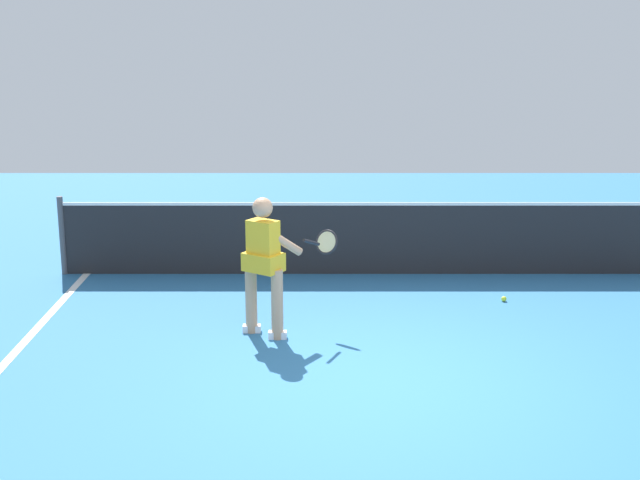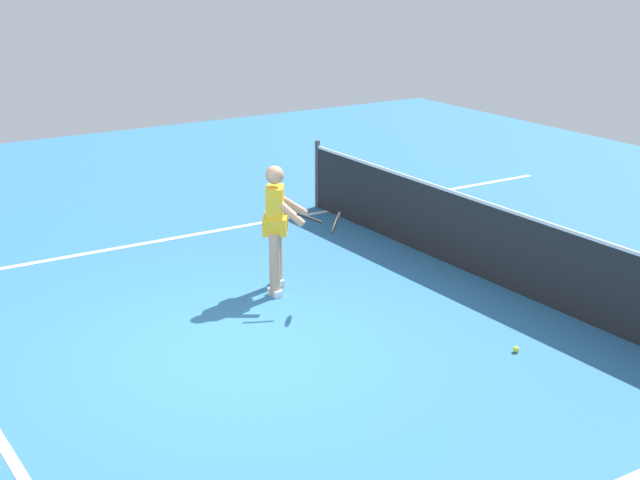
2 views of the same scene
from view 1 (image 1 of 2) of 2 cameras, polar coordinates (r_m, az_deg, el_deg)
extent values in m
plane|color=teal|center=(8.60, 4.31, -9.20)|extent=(23.63, 23.63, 0.00)
cylinder|color=#4C4C51|center=(12.45, -16.45, 0.27)|extent=(0.08, 0.08, 1.08)
cube|color=#232326|center=(11.98, 3.00, 0.01)|extent=(8.22, 0.02, 0.96)
cube|color=white|center=(11.87, 3.03, 2.34)|extent=(8.22, 0.02, 0.04)
cylinder|color=tan|center=(9.80, -4.60, -3.80)|extent=(0.13, 0.13, 0.78)
cylinder|color=tan|center=(9.59, -2.92, -4.18)|extent=(0.13, 0.13, 0.78)
cube|color=white|center=(9.91, -4.56, -5.72)|extent=(0.20, 0.10, 0.08)
cube|color=white|center=(9.70, -2.89, -6.14)|extent=(0.20, 0.10, 0.08)
cube|color=gold|center=(9.51, -3.83, -0.26)|extent=(0.38, 0.35, 0.52)
cube|color=gold|center=(9.56, -3.81, -1.42)|extent=(0.49, 0.46, 0.20)
sphere|color=tan|center=(9.42, -3.87, 2.10)|extent=(0.22, 0.22, 0.22)
cylinder|color=tan|center=(9.71, -3.99, 0.16)|extent=(0.17, 0.49, 0.37)
cylinder|color=tan|center=(9.53, -2.57, -0.08)|extent=(0.46, 0.32, 0.37)
cylinder|color=black|center=(9.65, -0.70, -0.14)|extent=(0.20, 0.26, 0.14)
torus|color=black|center=(9.90, 0.29, -0.13)|extent=(0.30, 0.26, 0.28)
cylinder|color=beige|center=(9.90, 0.29, -0.13)|extent=(0.25, 0.21, 0.23)
sphere|color=#D1E533|center=(11.15, 11.64, -3.73)|extent=(0.07, 0.07, 0.07)
camera|label=2|loc=(9.52, 66.86, 9.72)|focal=52.50mm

